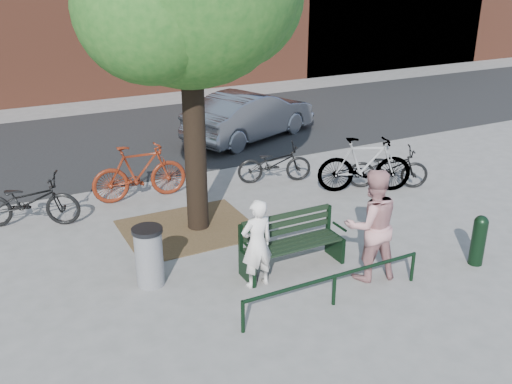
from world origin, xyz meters
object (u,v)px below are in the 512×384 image
bollard (479,238)px  litter_bin (149,256)px  person_left (257,244)px  parked_car (250,115)px  person_right (371,225)px  bicycle_c (274,163)px  park_bench (291,241)px

bollard → litter_bin: (-5.08, 1.87, 0.02)m
person_left → litter_bin: person_left is taller
bollard → parked_car: bearing=90.6°
person_right → bollard: person_right is taller
litter_bin → parked_car: parked_car is taller
person_left → bicycle_c: person_left is taller
person_left → parked_car: (3.51, 7.21, -0.04)m
bollard → bicycle_c: size_ratio=0.52×
park_bench → parked_car: parked_car is taller
parked_car → person_left: bearing=132.6°
park_bench → person_left: 0.85m
bicycle_c → bollard: bearing=-149.4°
bollard → bicycle_c: 5.08m
person_right → parked_car: bearing=-90.9°
person_left → bollard: 3.77m
person_left → bollard: person_left is taller
park_bench → parked_car: bearing=68.5°
bollard → bicycle_c: bicycle_c is taller
bollard → bicycle_c: (-1.16, 4.94, -0.03)m
park_bench → person_right: 1.35m
person_right → bollard: bearing=177.4°
person_left → parked_car: bearing=-118.3°
litter_bin → bicycle_c: 4.99m
litter_bin → parked_car: bearing=52.2°
person_right → parked_car: person_right is taller
person_right → litter_bin: bearing=-11.3°
person_left → person_right: person_right is taller
park_bench → person_right: person_right is taller
person_left → litter_bin: (-1.48, 0.79, -0.23)m
litter_bin → bicycle_c: bearing=38.1°
park_bench → person_left: bearing=-160.7°
bicycle_c → parked_car: bearing=-0.2°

